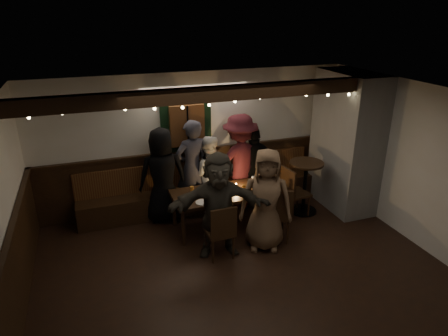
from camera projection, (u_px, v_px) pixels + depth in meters
name	position (u px, v px, depth m)	size (l,w,h in m)	color
room	(271.00, 165.00, 7.05)	(6.02, 5.01, 2.62)	black
dining_table	(228.00, 194.00, 6.94)	(1.93, 0.83, 0.84)	black
chair_near_left	(221.00, 229.00, 6.08)	(0.42, 0.42, 0.92)	black
chair_near_right	(277.00, 212.00, 6.50)	(0.55, 0.55, 0.98)	black
chair_end	(292.00, 190.00, 7.33)	(0.48, 0.48, 0.97)	black
high_top	(305.00, 181.00, 7.47)	(0.63, 0.63, 1.01)	black
person_a	(163.00, 176.00, 7.10)	(0.85, 0.56, 1.75)	black
person_b	(192.00, 168.00, 7.36)	(0.66, 0.44, 1.82)	#2C2C38
person_c	(208.00, 174.00, 7.51)	(0.72, 0.56, 1.49)	silver
person_d	(240.00, 162.00, 7.57)	(1.20, 0.69, 1.86)	#3D131A
person_e	(254.00, 167.00, 7.67)	(0.94, 0.39, 1.60)	black
person_f	(218.00, 205.00, 6.11)	(1.57, 0.50, 1.69)	#342F27
person_g	(266.00, 200.00, 6.26)	(0.83, 0.54, 1.69)	brown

